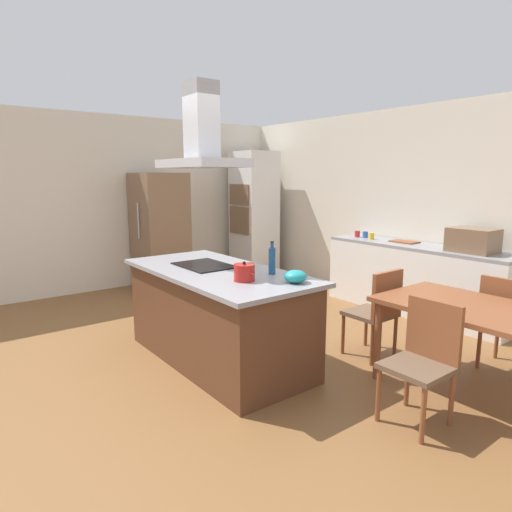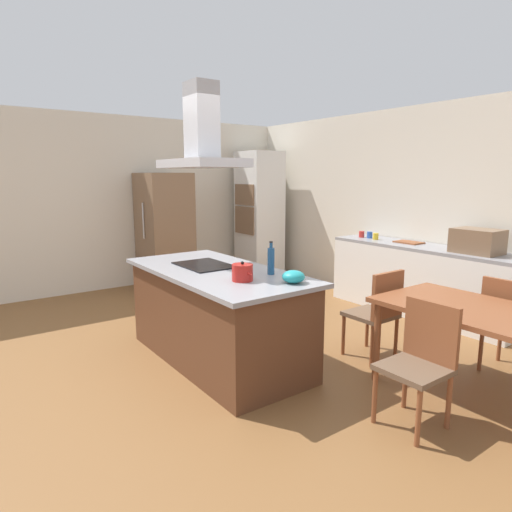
{
  "view_description": "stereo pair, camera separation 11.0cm",
  "coord_description": "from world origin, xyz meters",
  "px_view_note": "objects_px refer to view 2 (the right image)",
  "views": [
    {
      "loc": [
        3.46,
        -2.19,
        1.77
      ],
      "look_at": [
        0.08,
        0.4,
        1.0
      ],
      "focal_mm": 30.97,
      "sensor_mm": 36.0,
      "label": 1
    },
    {
      "loc": [
        3.52,
        -2.11,
        1.77
      ],
      "look_at": [
        0.08,
        0.4,
        1.0
      ],
      "focal_mm": 30.97,
      "sensor_mm": 36.0,
      "label": 2
    }
  ],
  "objects_px": {
    "cooktop": "(205,265)",
    "chair_facing_back_wall": "(510,321)",
    "olive_oil_bottle": "(271,260)",
    "cutting_board": "(409,242)",
    "dining_table": "(472,317)",
    "chair_facing_island": "(421,356)",
    "coffee_mug_yellow": "(376,236)",
    "range_hood": "(202,141)",
    "mixing_bowl": "(293,277)",
    "wall_oven_stack": "(259,214)",
    "coffee_mug_blue": "(370,235)",
    "chair_at_left_end": "(378,309)",
    "coffee_mug_red": "(362,234)",
    "countertop_microwave": "(477,241)",
    "refrigerator": "(165,231)",
    "tea_kettle": "(243,272)"
  },
  "relations": [
    {
      "from": "dining_table",
      "to": "olive_oil_bottle",
      "type": "bearing_deg",
      "value": -144.42
    },
    {
      "from": "cutting_board",
      "to": "chair_facing_island",
      "type": "bearing_deg",
      "value": -52.81
    },
    {
      "from": "wall_oven_stack",
      "to": "mixing_bowl",
      "type": "bearing_deg",
      "value": -32.82
    },
    {
      "from": "mixing_bowl",
      "to": "chair_facing_back_wall",
      "type": "height_order",
      "value": "mixing_bowl"
    },
    {
      "from": "coffee_mug_red",
      "to": "cutting_board",
      "type": "relative_size",
      "value": 0.26
    },
    {
      "from": "wall_oven_stack",
      "to": "range_hood",
      "type": "height_order",
      "value": "range_hood"
    },
    {
      "from": "dining_table",
      "to": "cutting_board",
      "type": "bearing_deg",
      "value": 136.7
    },
    {
      "from": "range_hood",
      "to": "mixing_bowl",
      "type": "bearing_deg",
      "value": 12.83
    },
    {
      "from": "coffee_mug_blue",
      "to": "chair_facing_back_wall",
      "type": "bearing_deg",
      "value": -21.78
    },
    {
      "from": "cutting_board",
      "to": "wall_oven_stack",
      "type": "distance_m",
      "value": 2.97
    },
    {
      "from": "chair_at_left_end",
      "to": "coffee_mug_red",
      "type": "bearing_deg",
      "value": 135.06
    },
    {
      "from": "coffee_mug_blue",
      "to": "wall_oven_stack",
      "type": "xyz_separation_m",
      "value": [
        -2.34,
        -0.23,
        0.16
      ]
    },
    {
      "from": "countertop_microwave",
      "to": "refrigerator",
      "type": "xyz_separation_m",
      "value": [
        -3.96,
        -2.05,
        -0.13
      ]
    },
    {
      "from": "countertop_microwave",
      "to": "refrigerator",
      "type": "bearing_deg",
      "value": -152.65
    },
    {
      "from": "mixing_bowl",
      "to": "chair_facing_back_wall",
      "type": "bearing_deg",
      "value": 59.54
    },
    {
      "from": "coffee_mug_yellow",
      "to": "cutting_board",
      "type": "relative_size",
      "value": 0.26
    },
    {
      "from": "cooktop",
      "to": "range_hood",
      "type": "bearing_deg",
      "value": 0.0
    },
    {
      "from": "mixing_bowl",
      "to": "range_hood",
      "type": "bearing_deg",
      "value": -167.17
    },
    {
      "from": "tea_kettle",
      "to": "coffee_mug_blue",
      "type": "bearing_deg",
      "value": 110.24
    },
    {
      "from": "coffee_mug_yellow",
      "to": "chair_facing_back_wall",
      "type": "relative_size",
      "value": 0.1
    },
    {
      "from": "countertop_microwave",
      "to": "coffee_mug_yellow",
      "type": "distance_m",
      "value": 1.4
    },
    {
      "from": "chair_facing_back_wall",
      "to": "chair_at_left_end",
      "type": "bearing_deg",
      "value": -143.99
    },
    {
      "from": "dining_table",
      "to": "range_hood",
      "type": "height_order",
      "value": "range_hood"
    },
    {
      "from": "wall_oven_stack",
      "to": "coffee_mug_blue",
      "type": "bearing_deg",
      "value": 5.66
    },
    {
      "from": "countertop_microwave",
      "to": "chair_facing_back_wall",
      "type": "distance_m",
      "value": 1.38
    },
    {
      "from": "cutting_board",
      "to": "range_hood",
      "type": "bearing_deg",
      "value": -95.43
    },
    {
      "from": "olive_oil_bottle",
      "to": "cutting_board",
      "type": "bearing_deg",
      "value": 98.94
    },
    {
      "from": "mixing_bowl",
      "to": "dining_table",
      "type": "xyz_separation_m",
      "value": [
        0.99,
        1.02,
        -0.29
      ]
    },
    {
      "from": "olive_oil_bottle",
      "to": "range_hood",
      "type": "height_order",
      "value": "range_hood"
    },
    {
      "from": "coffee_mug_yellow",
      "to": "range_hood",
      "type": "xyz_separation_m",
      "value": [
        0.18,
        -2.82,
        1.16
      ]
    },
    {
      "from": "olive_oil_bottle",
      "to": "chair_facing_island",
      "type": "bearing_deg",
      "value": 12.67
    },
    {
      "from": "countertop_microwave",
      "to": "coffee_mug_red",
      "type": "distance_m",
      "value": 1.67
    },
    {
      "from": "coffee_mug_red",
      "to": "wall_oven_stack",
      "type": "height_order",
      "value": "wall_oven_stack"
    },
    {
      "from": "tea_kettle",
      "to": "mixing_bowl",
      "type": "height_order",
      "value": "tea_kettle"
    },
    {
      "from": "refrigerator",
      "to": "chair_at_left_end",
      "type": "distance_m",
      "value": 3.93
    },
    {
      "from": "coffee_mug_red",
      "to": "chair_facing_back_wall",
      "type": "xyz_separation_m",
      "value": [
        2.5,
        -0.92,
        -0.44
      ]
    },
    {
      "from": "cooktop",
      "to": "chair_facing_back_wall",
      "type": "height_order",
      "value": "cooktop"
    },
    {
      "from": "coffee_mug_red",
      "to": "chair_facing_island",
      "type": "bearing_deg",
      "value": -41.95
    },
    {
      "from": "chair_at_left_end",
      "to": "range_hood",
      "type": "relative_size",
      "value": 0.99
    },
    {
      "from": "olive_oil_bottle",
      "to": "chair_facing_back_wall",
      "type": "relative_size",
      "value": 0.34
    },
    {
      "from": "chair_at_left_end",
      "to": "cooktop",
      "type": "bearing_deg",
      "value": -131.99
    },
    {
      "from": "coffee_mug_yellow",
      "to": "refrigerator",
      "type": "xyz_separation_m",
      "value": [
        -2.57,
        -1.99,
        -0.03
      ]
    },
    {
      "from": "dining_table",
      "to": "wall_oven_stack",
      "type": "bearing_deg",
      "value": 163.64
    },
    {
      "from": "coffee_mug_red",
      "to": "chair_facing_back_wall",
      "type": "distance_m",
      "value": 2.7
    },
    {
      "from": "olive_oil_bottle",
      "to": "refrigerator",
      "type": "xyz_separation_m",
      "value": [
        -3.44,
        0.54,
        -0.12
      ]
    },
    {
      "from": "olive_oil_bottle",
      "to": "dining_table",
      "type": "height_order",
      "value": "olive_oil_bottle"
    },
    {
      "from": "olive_oil_bottle",
      "to": "coffee_mug_yellow",
      "type": "xyz_separation_m",
      "value": [
        -0.88,
        2.53,
        -0.08
      ]
    },
    {
      "from": "coffee_mug_blue",
      "to": "dining_table",
      "type": "relative_size",
      "value": 0.06
    },
    {
      "from": "coffee_mug_blue",
      "to": "range_hood",
      "type": "relative_size",
      "value": 0.1
    },
    {
      "from": "dining_table",
      "to": "chair_facing_island",
      "type": "distance_m",
      "value": 0.68
    }
  ]
}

